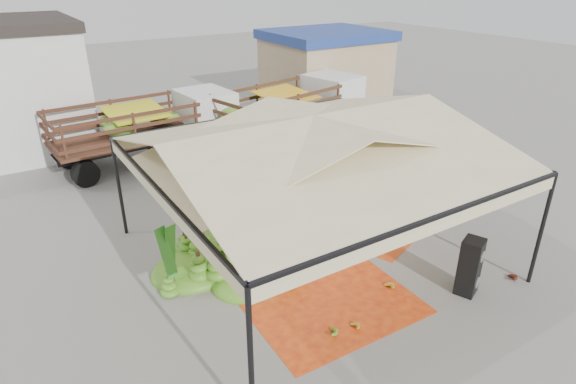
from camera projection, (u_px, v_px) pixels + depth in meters
ground at (311, 255)px, 13.41m from camera, size 90.00×90.00×0.00m
canopy_tent at (313, 143)px, 12.01m from camera, size 8.10×8.10×4.00m
building_tan at (325, 67)px, 27.30m from camera, size 6.30×5.30×4.10m
tarp_left at (324, 296)px, 11.74m from camera, size 4.00×3.82×0.01m
tarp_right at (363, 217)px, 15.45m from camera, size 4.81×4.92×0.01m
banana_heap at (244, 245)px, 12.90m from camera, size 5.37×4.59×1.06m
hand_yellow_a at (388, 286)px, 11.97m from camera, size 0.44×0.37×0.19m
hand_yellow_b at (353, 326)px, 10.65m from camera, size 0.39×0.32×0.17m
hand_red_a at (510, 277)px, 12.32m from camera, size 0.55×0.52×0.20m
hand_red_b at (366, 250)px, 13.48m from camera, size 0.52×0.45×0.21m
hand_green at (330, 331)px, 10.50m from camera, size 0.55×0.53×0.19m
hanging_bunches at (333, 138)px, 14.42m from camera, size 3.24×0.24×0.20m
speaker_stack at (470, 267)px, 11.60m from camera, size 0.67×0.63×1.47m
banana_leaves at (174, 282)px, 12.28m from camera, size 0.96×1.36×3.70m
vendor at (249, 168)px, 17.02m from camera, size 0.70×0.57×1.67m
truck_left at (154, 123)px, 19.48m from camera, size 7.47×3.05×2.51m
truck_right at (297, 105)px, 21.81m from camera, size 7.89×4.11×2.58m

